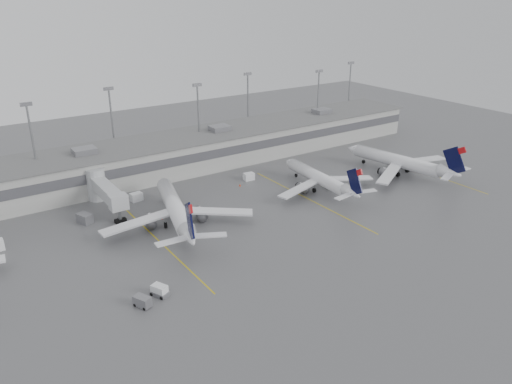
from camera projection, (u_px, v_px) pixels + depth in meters
ground at (321, 271)px, 80.79m from camera, size 260.00×260.00×0.00m
terminal at (168, 155)px, 123.67m from camera, size 152.00×17.00×9.45m
light_masts at (156, 119)px, 125.13m from camera, size 142.40×8.00×20.60m
jet_bridge_right at (102, 189)px, 103.77m from camera, size 4.00×17.20×7.00m
stand_markings at (242, 219)px, 99.19m from camera, size 105.25×40.00×0.01m
jet_mid_left at (176, 209)px, 95.42m from camera, size 28.35×32.20×10.64m
jet_mid_right at (320, 178)px, 112.32m from camera, size 25.20×28.34×9.17m
jet_far_right at (402, 162)px, 122.04m from camera, size 28.08×31.72×10.32m
baggage_tug at (160, 291)px, 74.26m from camera, size 2.62×3.12×1.72m
baggage_cart at (142, 301)px, 71.61m from camera, size 2.38×2.89×1.62m
gse_uld_b at (136, 197)px, 107.36m from camera, size 2.68×1.94×1.77m
gse_uld_c at (249, 177)px, 119.07m from camera, size 2.58×1.85×1.72m
gse_loader at (85, 218)px, 97.17m from camera, size 2.91×3.57×1.93m
cone_b at (162, 218)px, 99.02m from camera, size 0.41×0.41×0.65m
cone_c at (240, 185)px, 115.50m from camera, size 0.40×0.40×0.63m
cone_d at (400, 160)px, 132.48m from camera, size 0.45×0.45×0.71m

